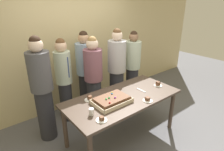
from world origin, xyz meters
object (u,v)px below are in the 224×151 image
object	(u,v)px
drink_cup_nearest	(91,112)
person_far_right_suit	(85,71)
person_serving_front	(64,79)
plated_slice_near_left	(90,99)
plated_slice_far_left	(158,84)
cake_server_utensil	(141,90)
sheet_cake	(112,100)
party_table	(123,102)
plated_slice_near_right	(148,100)
person_green_shirt_behind	(42,89)
person_left_edge_reaching	(132,67)
person_back_corner	(94,79)
plated_slice_far_right	(102,119)
person_striped_tie_right	(117,70)

from	to	relation	value
drink_cup_nearest	person_far_right_suit	distance (m)	1.49
person_serving_front	person_far_right_suit	bearing A→B (deg)	89.24
plated_slice_near_left	plated_slice_far_left	xyz separation A→B (m)	(1.26, -0.33, 0.00)
cake_server_utensil	person_serving_front	size ratio (longest dim) A/B	0.12
drink_cup_nearest	person_serving_front	distance (m)	1.23
person_far_right_suit	sheet_cake	bearing A→B (deg)	-0.01
party_table	cake_server_utensil	distance (m)	0.41
plated_slice_near_right	person_green_shirt_behind	size ratio (longest dim) A/B	0.08
person_left_edge_reaching	person_back_corner	bearing A→B (deg)	-31.84
plated_slice_near_left	plated_slice_far_right	distance (m)	0.58
person_green_shirt_behind	sheet_cake	bearing A→B (deg)	-0.01
plated_slice_near_right	person_green_shirt_behind	bearing A→B (deg)	136.67
plated_slice_far_left	plated_slice_far_right	xyz separation A→B (m)	(-1.42, -0.22, -0.01)
plated_slice_near_right	cake_server_utensil	world-z (taller)	plated_slice_near_right
cake_server_utensil	person_green_shirt_behind	distance (m)	1.64
drink_cup_nearest	person_striped_tie_right	distance (m)	1.51
plated_slice_near_right	person_striped_tie_right	bearing A→B (deg)	74.31
sheet_cake	person_far_right_suit	world-z (taller)	person_far_right_suit
sheet_cake	person_far_right_suit	xyz separation A→B (m)	(0.28, 1.23, 0.04)
party_table	cake_server_utensil	xyz separation A→B (m)	(0.40, -0.03, 0.09)
person_serving_front	person_left_edge_reaching	size ratio (longest dim) A/B	0.99
cake_server_utensil	plated_slice_near_right	bearing A→B (deg)	-121.09
sheet_cake	cake_server_utensil	size ratio (longest dim) A/B	2.82
drink_cup_nearest	person_far_right_suit	size ratio (longest dim) A/B	0.06
party_table	person_serving_front	xyz separation A→B (m)	(-0.50, 1.09, 0.17)
plated_slice_near_right	person_striped_tie_right	distance (m)	1.17
person_serving_front	person_far_right_suit	world-z (taller)	person_far_right_suit
cake_server_utensil	person_back_corner	xyz separation A→B (m)	(-0.46, 0.79, 0.07)
plated_slice_far_right	person_striped_tie_right	xyz separation A→B (m)	(1.17, 1.10, 0.09)
plated_slice_far_right	plated_slice_near_right	bearing A→B (deg)	-1.95
plated_slice_near_left	plated_slice_far_left	bearing A→B (deg)	-14.82
plated_slice_near_right	plated_slice_near_left	bearing A→B (deg)	139.71
sheet_cake	person_serving_front	distance (m)	1.15
cake_server_utensil	person_left_edge_reaching	world-z (taller)	person_left_edge_reaching
plated_slice_far_left	person_striped_tie_right	size ratio (longest dim) A/B	0.09
sheet_cake	plated_slice_near_right	size ratio (longest dim) A/B	3.76
person_far_right_suit	person_back_corner	bearing A→B (deg)	2.11
sheet_cake	person_striped_tie_right	world-z (taller)	person_striped_tie_right
cake_server_utensil	plated_slice_far_right	bearing A→B (deg)	-164.88
plated_slice_far_right	person_green_shirt_behind	world-z (taller)	person_green_shirt_behind
plated_slice_near_left	person_green_shirt_behind	xyz separation A→B (m)	(-0.52, 0.56, 0.11)
plated_slice_far_left	cake_server_utensil	xyz separation A→B (m)	(-0.38, 0.06, -0.02)
party_table	person_striped_tie_right	xyz separation A→B (m)	(0.53, 0.79, 0.20)
plated_slice_near_left	cake_server_utensil	size ratio (longest dim) A/B	0.75
person_far_right_suit	cake_server_utensil	bearing A→B (deg)	29.94
person_striped_tie_right	plated_slice_near_left	bearing A→B (deg)	-17.91
plated_slice_near_right	person_back_corner	size ratio (longest dim) A/B	0.09
plated_slice_near_right	person_serving_front	xyz separation A→B (m)	(-0.71, 1.43, 0.06)
sheet_cake	person_back_corner	distance (m)	0.82
person_striped_tie_right	person_left_edge_reaching	size ratio (longest dim) A/B	1.06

